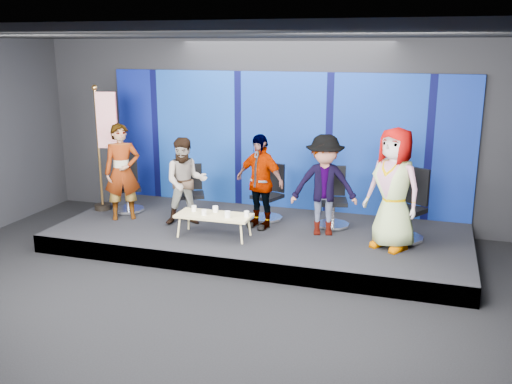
% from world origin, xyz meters
% --- Properties ---
extents(ground, '(10.00, 10.00, 0.00)m').
position_xyz_m(ground, '(0.00, 0.00, 0.00)').
color(ground, black).
rests_on(ground, ground).
extents(room_walls, '(10.02, 8.02, 3.51)m').
position_xyz_m(room_walls, '(0.00, 0.00, 2.43)').
color(room_walls, black).
rests_on(room_walls, ground).
extents(riser, '(7.00, 3.00, 0.30)m').
position_xyz_m(riser, '(0.00, 2.50, 0.15)').
color(riser, black).
rests_on(riser, ground).
extents(backdrop, '(7.00, 0.08, 2.60)m').
position_xyz_m(backdrop, '(0.00, 3.95, 1.60)').
color(backdrop, '#060951').
rests_on(backdrop, riser).
extents(chair_a, '(0.84, 0.84, 1.07)m').
position_xyz_m(chair_a, '(-2.74, 2.79, 0.65)').
color(chair_a, silver).
rests_on(chair_a, riser).
extents(panelist_a, '(0.76, 0.70, 1.74)m').
position_xyz_m(panelist_a, '(-2.54, 2.33, 1.17)').
color(panelist_a, black).
rests_on(panelist_a, riser).
extents(chair_b, '(0.72, 0.72, 0.95)m').
position_xyz_m(chair_b, '(-1.42, 2.85, 0.61)').
color(chair_b, silver).
rests_on(chair_b, riser).
extents(panelist_b, '(0.93, 0.85, 1.55)m').
position_xyz_m(panelist_b, '(-1.32, 2.36, 1.07)').
color(panelist_b, black).
rests_on(panelist_b, riser).
extents(chair_c, '(0.73, 0.73, 1.01)m').
position_xyz_m(chair_c, '(-0.02, 3.09, 0.63)').
color(chair_c, silver).
rests_on(chair_c, riser).
extents(panelist_c, '(1.04, 0.70, 1.64)m').
position_xyz_m(panelist_c, '(-0.04, 2.59, 1.12)').
color(panelist_c, black).
rests_on(panelist_c, riser).
extents(chair_d, '(0.71, 0.71, 1.04)m').
position_xyz_m(chair_d, '(1.16, 3.06, 0.64)').
color(chair_d, silver).
rests_on(chair_d, riser).
extents(panelist_d, '(1.20, 0.86, 1.68)m').
position_xyz_m(panelist_d, '(1.09, 2.56, 1.14)').
color(panelist_d, black).
rests_on(panelist_d, riser).
extents(chair_e, '(0.90, 0.90, 1.17)m').
position_xyz_m(chair_e, '(2.42, 2.70, 0.68)').
color(chair_e, silver).
rests_on(chair_e, riser).
extents(panelist_e, '(1.10, 0.98, 1.90)m').
position_xyz_m(panelist_e, '(2.22, 2.23, 1.25)').
color(panelist_e, black).
rests_on(panelist_e, riser).
extents(coffee_table, '(1.24, 0.54, 0.38)m').
position_xyz_m(coffee_table, '(-0.60, 1.87, 0.65)').
color(coffee_table, tan).
rests_on(coffee_table, riser).
extents(mug_a, '(0.08, 0.08, 0.10)m').
position_xyz_m(mug_a, '(-0.99, 1.94, 0.73)').
color(mug_a, white).
rests_on(mug_a, coffee_table).
extents(mug_b, '(0.08, 0.08, 0.10)m').
position_xyz_m(mug_b, '(-0.74, 1.79, 0.73)').
color(mug_b, white).
rests_on(mug_b, coffee_table).
extents(mug_c, '(0.09, 0.09, 0.11)m').
position_xyz_m(mug_c, '(-0.63, 2.01, 0.73)').
color(mug_c, white).
rests_on(mug_c, coffee_table).
extents(mug_d, '(0.09, 0.09, 0.11)m').
position_xyz_m(mug_d, '(-0.32, 1.78, 0.73)').
color(mug_d, white).
rests_on(mug_d, coffee_table).
extents(mug_e, '(0.08, 0.08, 0.10)m').
position_xyz_m(mug_e, '(-0.04, 1.92, 0.73)').
color(mug_e, white).
rests_on(mug_e, coffee_table).
extents(flag_stand, '(0.54, 0.32, 2.38)m').
position_xyz_m(flag_stand, '(-3.13, 2.73, 1.56)').
color(flag_stand, black).
rests_on(flag_stand, riser).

